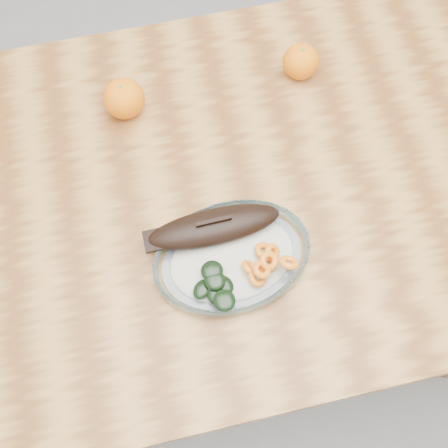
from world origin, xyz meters
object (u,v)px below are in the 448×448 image
object	(u,v)px
plated_meal	(231,255)
orange_left	(124,99)
dining_table	(241,206)
orange_right	(301,61)

from	to	relation	value
plated_meal	orange_left	world-z (taller)	same
dining_table	plated_meal	size ratio (longest dim) A/B	2.28
orange_left	orange_right	world-z (taller)	orange_left
dining_table	orange_right	bearing A→B (deg)	52.14
dining_table	orange_right	xyz separation A→B (m)	(0.16, 0.21, 0.13)
plated_meal	orange_left	xyz separation A→B (m)	(-0.12, 0.34, 0.02)
plated_meal	orange_right	xyz separation A→B (m)	(0.22, 0.35, 0.02)
plated_meal	dining_table	bearing A→B (deg)	62.96
dining_table	plated_meal	distance (m)	0.19
dining_table	orange_left	size ratio (longest dim) A/B	15.52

